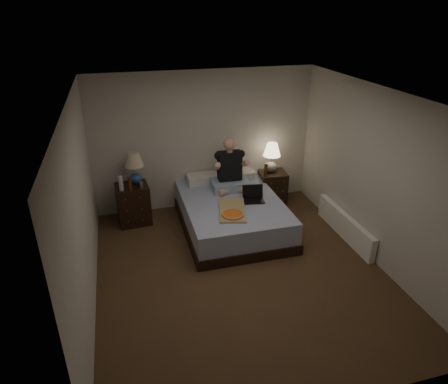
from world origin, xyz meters
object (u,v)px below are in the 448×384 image
object	(u,v)px
bed	(232,214)
soda_can	(141,185)
beer_bottle_right	(266,169)
person	(230,164)
nightstand_right	(272,188)
beer_bottle_left	(130,184)
laptop	(254,195)
nightstand_left	(133,204)
lamp_right	(272,158)
water_bottle	(121,183)
radiator	(345,226)
lamp_left	(135,168)
pizza_box	(233,215)

from	to	relation	value
bed	soda_can	distance (m)	1.60
beer_bottle_right	person	size ratio (longest dim) A/B	0.25
nightstand_right	beer_bottle_left	bearing A→B (deg)	-169.72
laptop	nightstand_left	bearing A→B (deg)	166.31
lamp_right	water_bottle	distance (m)	2.74
water_bottle	beer_bottle_right	world-z (taller)	water_bottle
bed	radiator	distance (m)	1.87
water_bottle	beer_bottle_right	distance (m)	2.58
lamp_left	water_bottle	world-z (taller)	lamp_left
nightstand_left	lamp_left	bearing A→B (deg)	37.30
lamp_left	soda_can	xyz separation A→B (m)	(0.07, -0.20, -0.23)
beer_bottle_right	laptop	world-z (taller)	beer_bottle_right
nightstand_left	laptop	bearing A→B (deg)	-26.74
lamp_right	soda_can	world-z (taller)	lamp_right
nightstand_right	laptop	bearing A→B (deg)	-123.53
beer_bottle_left	lamp_left	bearing A→B (deg)	66.65
beer_bottle_right	pizza_box	size ratio (longest dim) A/B	0.30
lamp_right	beer_bottle_right	xyz separation A→B (m)	(-0.16, -0.13, -0.17)
bed	water_bottle	distance (m)	1.91
beer_bottle_right	person	world-z (taller)	person
bed	laptop	size ratio (longest dim) A/B	6.21
nightstand_left	lamp_left	size ratio (longest dim) A/B	1.24
nightstand_left	nightstand_right	size ratio (longest dim) A/B	1.10
soda_can	nightstand_left	bearing A→B (deg)	142.63
lamp_right	beer_bottle_right	bearing A→B (deg)	-140.35
bed	nightstand_right	xyz separation A→B (m)	(1.01, 0.71, 0.05)
lamp_right	pizza_box	size ratio (longest dim) A/B	0.74
nightstand_left	beer_bottle_left	xyz separation A→B (m)	(-0.02, -0.17, 0.46)
lamp_right	beer_bottle_left	distance (m)	2.61
lamp_right	soda_can	size ratio (longest dim) A/B	5.60
nightstand_left	lamp_right	distance (m)	2.63
lamp_left	radiator	distance (m)	3.62
bed	laptop	xyz separation A→B (m)	(0.34, -0.13, 0.38)
nightstand_left	beer_bottle_left	size ratio (longest dim) A/B	3.03
bed	lamp_right	bearing A→B (deg)	37.58
nightstand_left	radiator	distance (m)	3.58
person	nightstand_right	bearing A→B (deg)	17.75
water_bottle	beer_bottle_right	size ratio (longest dim) A/B	1.09
radiator	lamp_right	bearing A→B (deg)	115.81
radiator	beer_bottle_right	bearing A→B (deg)	122.66
nightstand_left	water_bottle	size ratio (longest dim) A/B	2.79
nightstand_right	person	distance (m)	1.17
beer_bottle_right	radiator	bearing A→B (deg)	-57.34
laptop	pizza_box	distance (m)	0.66
nightstand_left	beer_bottle_left	world-z (taller)	beer_bottle_left
soda_can	beer_bottle_right	size ratio (longest dim) A/B	0.43
beer_bottle_left	beer_bottle_right	size ratio (longest dim) A/B	1.00
lamp_left	lamp_right	world-z (taller)	lamp_left
water_bottle	laptop	size ratio (longest dim) A/B	0.74
beer_bottle_left	beer_bottle_right	xyz separation A→B (m)	(2.43, 0.16, -0.06)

